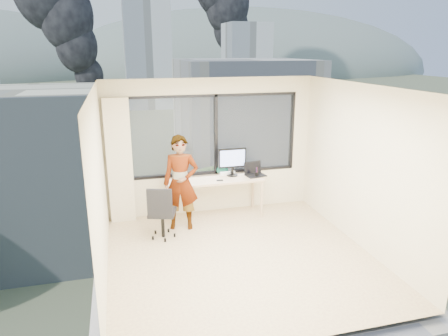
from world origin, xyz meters
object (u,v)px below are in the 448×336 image
object	(u,v)px
person	(181,183)
laptop	(256,170)
handbag	(222,170)
desk	(215,197)
game_console	(226,172)
monitor	(232,162)
chair	(162,211)

from	to	relation	value
person	laptop	xyz separation A→B (m)	(1.51, 0.34, 0.02)
handbag	person	bearing A→B (deg)	-133.84
handbag	laptop	bearing A→B (deg)	-12.67
desk	laptop	world-z (taller)	laptop
game_console	handbag	xyz separation A→B (m)	(-0.07, -0.01, 0.06)
monitor	handbag	size ratio (longest dim) A/B	2.32
game_console	laptop	xyz separation A→B (m)	(0.52, -0.29, 0.08)
monitor	handbag	xyz separation A→B (m)	(-0.16, 0.14, -0.18)
chair	desk	bearing A→B (deg)	47.95
chair	monitor	world-z (taller)	monitor
monitor	game_console	size ratio (longest dim) A/B	1.90
chair	laptop	bearing A→B (deg)	35.03
chair	monitor	bearing A→B (deg)	44.55
laptop	handbag	bearing A→B (deg)	144.17
desk	monitor	world-z (taller)	monitor
desk	person	size ratio (longest dim) A/B	1.06
laptop	handbag	xyz separation A→B (m)	(-0.59, 0.28, -0.03)
handbag	desk	bearing A→B (deg)	-117.40
laptop	desk	bearing A→B (deg)	167.10
desk	monitor	size ratio (longest dim) A/B	3.29
desk	person	bearing A→B (deg)	-152.68
desk	laptop	size ratio (longest dim) A/B	4.65
laptop	monitor	bearing A→B (deg)	151.10
person	game_console	distance (m)	1.17
desk	handbag	size ratio (longest dim) A/B	7.64
chair	game_console	size ratio (longest dim) A/B	3.32
chair	handbag	size ratio (longest dim) A/B	4.06
monitor	game_console	distance (m)	0.29
desk	person	distance (m)	0.92
chair	person	distance (m)	0.61
desk	game_console	distance (m)	0.56
person	chair	bearing A→B (deg)	-128.23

